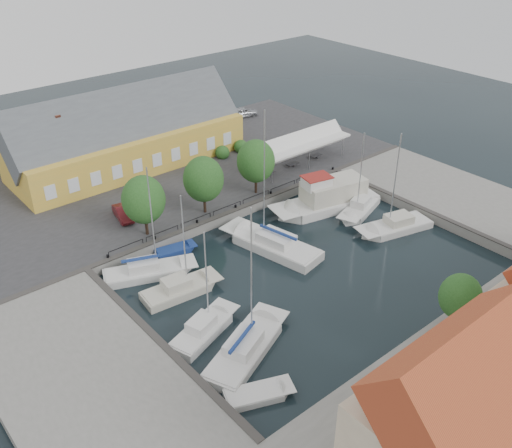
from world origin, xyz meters
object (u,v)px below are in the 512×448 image
at_px(launch_sw, 258,396).
at_px(launch_nw, 175,251).
at_px(west_boat_c, 204,331).
at_px(trawler, 328,200).
at_px(car_red, 123,213).
at_px(car_silver, 243,112).
at_px(center_sailboat, 273,246).
at_px(west_boat_d, 246,349).
at_px(west_boat_b, 180,291).
at_px(east_boat_b, 395,228).
at_px(warehouse, 121,139).
at_px(tent_canopy, 299,144).
at_px(east_boat_a, 359,210).
at_px(west_boat_a, 148,273).

relative_size(launch_sw, launch_nw, 1.24).
bearing_deg(west_boat_c, launch_nw, 67.57).
xyz_separation_m(west_boat_c, launch_sw, (-0.93, -7.77, -0.17)).
bearing_deg(trawler, car_red, 150.92).
relative_size(car_silver, center_sailboat, 0.30).
bearing_deg(car_red, west_boat_d, -83.93).
bearing_deg(west_boat_b, east_boat_b, -12.77).
height_order(warehouse, tent_canopy, warehouse).
bearing_deg(center_sailboat, west_boat_d, -139.28).
relative_size(center_sailboat, east_boat_a, 1.45).
bearing_deg(east_boat_b, launch_nw, 150.82).
bearing_deg(tent_canopy, center_sailboat, -141.57).
distance_m(tent_canopy, west_boat_d, 32.99).
xyz_separation_m(east_boat_a, launch_sw, (-25.40, -13.04, -0.17)).
xyz_separation_m(car_silver, launch_sw, (-32.99, -42.66, -1.66)).
distance_m(west_boat_b, launch_sw, 13.60).
bearing_deg(west_boat_d, west_boat_a, 92.30).
bearing_deg(car_red, tent_canopy, 6.70).
bearing_deg(west_boat_a, west_boat_c, -94.07).
bearing_deg(east_boat_b, warehouse, 115.43).
distance_m(car_red, west_boat_b, 13.53).
bearing_deg(launch_sw, east_boat_a, 27.16).
bearing_deg(car_silver, east_boat_a, 179.45).
bearing_deg(launch_sw, west_boat_d, 61.56).
relative_size(east_boat_b, west_boat_d, 0.89).
relative_size(east_boat_b, launch_sw, 2.18).
xyz_separation_m(east_boat_b, west_boat_d, (-23.26, -4.16, 0.01)).
bearing_deg(car_silver, west_boat_d, 155.25).
bearing_deg(west_boat_c, car_red, 80.11).
relative_size(trawler, launch_sw, 2.49).
bearing_deg(west_boat_c, west_boat_a, 85.93).
relative_size(trawler, launch_nw, 3.09).
bearing_deg(car_silver, warehouse, 113.94).
xyz_separation_m(tent_canopy, west_boat_c, (-26.57, -17.09, -3.42)).
bearing_deg(launch_nw, west_boat_d, -102.91).
bearing_deg(trawler, tent_canopy, 66.06).
bearing_deg(warehouse, west_boat_c, -107.87).
height_order(west_boat_b, launch_sw, west_boat_b).
relative_size(car_silver, launch_sw, 0.85).
relative_size(west_boat_a, launch_nw, 2.70).
bearing_deg(launch_nw, west_boat_a, -157.31).
bearing_deg(center_sailboat, launch_nw, 143.54).
distance_m(tent_canopy, east_boat_a, 12.49).
bearing_deg(tent_canopy, launch_nw, -165.50).
height_order(trawler, west_boat_c, west_boat_c).
bearing_deg(launch_nw, car_silver, 40.62).
bearing_deg(car_silver, west_boat_c, 151.24).
height_order(east_boat_b, launch_sw, east_boat_b).
bearing_deg(launch_sw, car_silver, 52.28).
distance_m(car_silver, launch_sw, 53.95).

